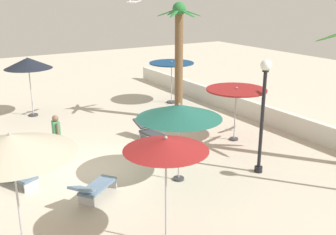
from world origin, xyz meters
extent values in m
plane|color=beige|center=(0.00, 0.00, 0.00)|extent=(56.00, 56.00, 0.00)
cube|color=silver|center=(0.00, 8.98, 0.44)|extent=(25.20, 0.30, 0.88)
cylinder|color=#333338|center=(2.34, 2.12, 0.04)|extent=(0.37, 0.37, 0.08)
cylinder|color=#A5A5AD|center=(2.34, 2.12, 1.12)|extent=(0.05, 0.05, 2.23)
cone|color=#1E594C|center=(2.34, 2.12, 2.40)|extent=(2.78, 2.78, 0.44)
sphere|color=#99999E|center=(2.34, 2.12, 2.63)|extent=(0.08, 0.08, 0.08)
cylinder|color=#333338|center=(-7.66, -0.19, 0.04)|extent=(0.46, 0.46, 0.08)
cylinder|color=#A5A5AD|center=(-7.66, -0.19, 1.24)|extent=(0.05, 0.05, 2.49)
cone|color=black|center=(-7.66, -0.19, 2.71)|extent=(2.32, 2.32, 0.54)
sphere|color=#99999E|center=(-7.66, -0.19, 2.97)|extent=(0.08, 0.08, 0.08)
cylinder|color=#333338|center=(0.40, 6.20, 0.04)|extent=(0.37, 0.37, 0.08)
cylinder|color=#A5A5AD|center=(0.40, 6.20, 1.11)|extent=(0.05, 0.05, 2.22)
cylinder|color=maroon|center=(0.40, 6.20, 2.20)|extent=(2.50, 2.50, 0.06)
sphere|color=#99999E|center=(0.40, 6.20, 2.28)|extent=(0.08, 0.08, 0.08)
cylinder|color=#A5A5AD|center=(3.50, -3.21, 1.28)|extent=(0.05, 0.05, 2.56)
cone|color=#B7AD93|center=(3.50, -3.21, 2.75)|extent=(2.97, 2.97, 0.47)
sphere|color=#99999E|center=(3.50, -3.21, 2.99)|extent=(0.08, 0.08, 0.08)
cylinder|color=#A5A5AD|center=(5.20, -0.13, 1.29)|extent=(0.05, 0.05, 2.59)
cone|color=maroon|center=(5.20, -0.13, 2.68)|extent=(2.02, 2.02, 0.29)
sphere|color=#99999E|center=(5.20, -0.13, 2.85)|extent=(0.08, 0.08, 0.08)
cylinder|color=#333338|center=(-6.07, 7.13, 0.04)|extent=(0.55, 0.55, 0.08)
cylinder|color=#A5A5AD|center=(-6.07, 7.13, 1.15)|extent=(0.05, 0.05, 2.30)
cylinder|color=navy|center=(-6.07, 7.13, 2.28)|extent=(2.47, 2.47, 0.06)
sphere|color=#99999E|center=(-6.07, 7.13, 2.36)|extent=(0.08, 0.08, 0.08)
cylinder|color=brown|center=(-3.28, 5.78, 2.65)|extent=(0.39, 0.39, 5.29)
sphere|color=#276F33|center=(-3.29, 5.78, 5.29)|extent=(0.62, 0.62, 0.62)
ellipsoid|color=#276F33|center=(-2.76, 5.86, 5.13)|extent=(1.05, 0.36, 0.40)
ellipsoid|color=#276F33|center=(-3.06, 6.26, 5.13)|extent=(0.63, 1.02, 0.40)
ellipsoid|color=#276F33|center=(-3.52, 6.26, 5.13)|extent=(0.63, 1.02, 0.40)
ellipsoid|color=#276F33|center=(-3.82, 5.78, 5.13)|extent=(1.03, 0.20, 0.40)
ellipsoid|color=#276F33|center=(-3.57, 5.33, 5.13)|extent=(0.72, 0.98, 0.40)
ellipsoid|color=#276F33|center=(-2.99, 5.34, 5.13)|extent=(0.75, 0.96, 0.40)
ellipsoid|color=#356F27|center=(3.87, 7.39, 4.63)|extent=(0.86, 1.23, 0.45)
cylinder|color=black|center=(3.29, 4.83, 0.10)|extent=(0.28, 0.28, 0.20)
cylinder|color=black|center=(3.29, 4.83, 1.79)|extent=(0.12, 0.12, 3.59)
cylinder|color=black|center=(3.29, 4.83, 3.59)|extent=(0.22, 0.22, 0.06)
sphere|color=white|center=(3.29, 4.83, 3.77)|extent=(0.37, 0.37, 0.37)
cube|color=#B7B7BC|center=(1.62, -0.09, 0.17)|extent=(0.47, 0.35, 0.35)
cube|color=#B7B7BC|center=(2.37, -1.15, 0.17)|extent=(0.47, 0.35, 0.35)
cube|color=slate|center=(1.99, -0.62, 0.35)|extent=(1.26, 1.46, 0.08)
cube|color=slate|center=(2.47, -1.30, 0.65)|extent=(0.81, 0.83, 0.33)
cube|color=#B7B7BC|center=(-0.52, 3.26, 0.17)|extent=(0.12, 0.55, 0.35)
cube|color=#B7B7BC|center=(-1.81, 3.08, 0.17)|extent=(0.12, 0.55, 0.35)
cube|color=#33383D|center=(-1.17, 3.17, 0.35)|extent=(1.46, 0.74, 0.08)
cube|color=#33383D|center=(-2.00, 3.05, 0.64)|extent=(0.69, 0.63, 0.36)
cube|color=#B7B7BC|center=(0.50, -2.28, 0.17)|extent=(0.28, 0.51, 0.35)
cube|color=#B7B7BC|center=(-0.67, -2.85, 0.17)|extent=(0.28, 0.51, 0.35)
cube|color=slate|center=(-0.08, -2.56, 0.35)|extent=(1.50, 1.11, 0.08)
cylinder|color=gold|center=(-1.62, -0.77, 0.44)|extent=(0.12, 0.12, 0.87)
cylinder|color=gold|center=(-1.46, -0.78, 0.44)|extent=(0.12, 0.12, 0.87)
cube|color=#3F8C59|center=(-1.54, -0.78, 1.18)|extent=(0.37, 0.26, 0.62)
sphere|color=brown|center=(-1.54, -0.78, 1.60)|extent=(0.24, 0.24, 0.24)
cylinder|color=brown|center=(-1.78, -0.76, 1.21)|extent=(0.08, 0.08, 0.55)
cylinder|color=brown|center=(-1.30, -0.79, 1.21)|extent=(0.08, 0.08, 0.55)
ellipsoid|color=white|center=(-3.69, 3.64, 5.61)|extent=(0.34, 0.25, 0.12)
sphere|color=white|center=(-3.84, 3.56, 5.64)|extent=(0.10, 0.10, 0.10)
cube|color=silver|center=(-3.56, 3.39, 5.63)|extent=(0.38, 0.57, 0.03)
cube|color=silver|center=(-3.82, 3.89, 5.63)|extent=(0.38, 0.56, 0.10)
camera|label=1|loc=(12.57, -4.64, 6.05)|focal=42.93mm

